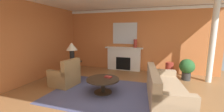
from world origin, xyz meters
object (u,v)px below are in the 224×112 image
at_px(sofa, 164,90).
at_px(table_lamp, 72,48).
at_px(side_table, 73,69).
at_px(vase_mantel_right, 135,43).
at_px(mantel_mirror, 125,33).
at_px(armchair_near_window, 65,77).
at_px(vase_tall_corner, 169,69).
at_px(coffee_table, 103,82).
at_px(potted_plant, 187,68).
at_px(fireplace, 124,59).

relative_size(sofa, table_lamp, 2.93).
relative_size(side_table, vase_mantel_right, 1.81).
bearing_deg(mantel_mirror, armchair_near_window, -117.67).
height_order(side_table, vase_tall_corner, side_table).
bearing_deg(vase_tall_corner, side_table, -156.30).
bearing_deg(coffee_table, mantel_mirror, 90.44).
distance_m(sofa, coffee_table, 1.77).
bearing_deg(coffee_table, armchair_near_window, 173.60).
xyz_separation_m(sofa, vase_mantel_right, (-1.24, 2.73, 1.03)).
bearing_deg(side_table, vase_mantel_right, 40.65).
xyz_separation_m(vase_tall_corner, potted_plant, (0.60, -0.40, 0.20)).
xyz_separation_m(fireplace, side_table, (-1.63, -1.92, -0.14)).
bearing_deg(side_table, armchair_near_window, -76.30).
relative_size(fireplace, vase_tall_corner, 3.11).
xyz_separation_m(vase_mantel_right, potted_plant, (2.12, -0.65, -0.83)).
bearing_deg(armchair_near_window, potted_plant, 25.34).
relative_size(fireplace, vase_mantel_right, 4.66).
height_order(fireplace, sofa, fireplace).
xyz_separation_m(sofa, vase_tall_corner, (0.28, 2.48, -0.01)).
height_order(armchair_near_window, side_table, armchair_near_window).
bearing_deg(sofa, fireplace, 122.74).
relative_size(table_lamp, vase_tall_corner, 1.30).
relative_size(coffee_table, table_lamp, 1.33).
bearing_deg(fireplace, sofa, -57.26).
distance_m(armchair_near_window, side_table, 0.76).
bearing_deg(armchair_near_window, vase_tall_corner, 33.76).
bearing_deg(coffee_table, vase_tall_corner, 50.94).
distance_m(mantel_mirror, armchair_near_window, 3.46).
bearing_deg(sofa, potted_plant, 67.16).
bearing_deg(vase_mantel_right, potted_plant, -17.10).
distance_m(armchair_near_window, vase_tall_corner, 4.23).
bearing_deg(vase_tall_corner, mantel_mirror, 168.51).
distance_m(sofa, vase_tall_corner, 2.50).
relative_size(armchair_near_window, vase_mantel_right, 2.46).
bearing_deg(mantel_mirror, vase_mantel_right, -17.18).
height_order(fireplace, vase_mantel_right, vase_mantel_right).
height_order(fireplace, potted_plant, fireplace).
xyz_separation_m(armchair_near_window, coffee_table, (1.48, -0.17, 0.03)).
xyz_separation_m(table_lamp, vase_mantel_right, (2.18, 1.87, 0.10)).
bearing_deg(armchair_near_window, side_table, 103.70).
xyz_separation_m(armchair_near_window, vase_tall_corner, (3.52, 2.35, -0.02)).
bearing_deg(coffee_table, fireplace, 90.46).
distance_m(mantel_mirror, vase_tall_corner, 2.59).
xyz_separation_m(side_table, vase_mantel_right, (2.18, 1.87, 0.93)).
xyz_separation_m(mantel_mirror, vase_tall_corner, (2.07, -0.42, -1.50)).
distance_m(armchair_near_window, table_lamp, 1.19).
height_order(fireplace, coffee_table, fireplace).
bearing_deg(sofa, armchair_near_window, 177.68).
height_order(mantel_mirror, vase_mantel_right, mantel_mirror).
distance_m(mantel_mirror, vase_mantel_right, 0.74).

